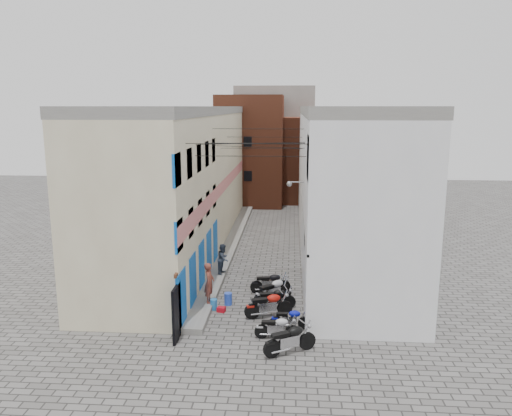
% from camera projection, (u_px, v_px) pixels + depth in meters
% --- Properties ---
extents(ground, '(90.00, 90.00, 0.00)m').
position_uv_depth(ground, '(242.00, 337.00, 19.83)').
color(ground, '#595653').
rests_on(ground, ground).
extents(plinth, '(0.90, 26.00, 0.25)m').
position_uv_depth(plinth, '(231.00, 244.00, 32.66)').
color(plinth, slate).
rests_on(plinth, ground).
extents(building_left, '(5.10, 27.00, 9.00)m').
position_uv_depth(building_left, '(185.00, 178.00, 31.95)').
color(building_left, '#C7B896').
rests_on(building_left, ground).
extents(building_right, '(5.94, 26.00, 9.00)m').
position_uv_depth(building_right, '(342.00, 179.00, 31.28)').
color(building_right, silver).
rests_on(building_right, ground).
extents(building_far_brick_left, '(6.00, 6.00, 10.00)m').
position_uv_depth(building_far_brick_left, '(251.00, 150.00, 46.34)').
color(building_far_brick_left, brown).
rests_on(building_far_brick_left, ground).
extents(building_far_brick_right, '(5.00, 6.00, 8.00)m').
position_uv_depth(building_far_brick_right, '(304.00, 159.00, 48.14)').
color(building_far_brick_right, brown).
rests_on(building_far_brick_right, ground).
extents(building_far_concrete, '(8.00, 5.00, 11.00)m').
position_uv_depth(building_far_concrete, '(275.00, 141.00, 51.96)').
color(building_far_concrete, slate).
rests_on(building_far_concrete, ground).
extents(far_shopfront, '(2.00, 0.30, 2.40)m').
position_uv_depth(far_shopfront, '(271.00, 196.00, 44.22)').
color(far_shopfront, black).
rests_on(far_shopfront, ground).
extents(overhead_wires, '(5.80, 13.02, 1.32)m').
position_uv_depth(overhead_wires, '(256.00, 143.00, 25.88)').
color(overhead_wires, black).
rests_on(overhead_wires, ground).
extents(motorcycle_a, '(2.22, 1.64, 1.25)m').
position_uv_depth(motorcycle_a, '(290.00, 338.00, 18.37)').
color(motorcycle_a, black).
rests_on(motorcycle_a, ground).
extents(motorcycle_b, '(1.78, 0.61, 1.03)m').
position_uv_depth(motorcycle_b, '(277.00, 326.00, 19.60)').
color(motorcycle_b, '#B2B2B7').
rests_on(motorcycle_b, ground).
extents(motorcycle_c, '(1.69, 0.58, 0.97)m').
position_uv_depth(motorcycle_c, '(290.00, 318.00, 20.45)').
color(motorcycle_c, '#0B13AD').
rests_on(motorcycle_c, ground).
extents(motorcycle_d, '(2.25, 1.34, 1.24)m').
position_uv_depth(motorcycle_d, '(269.00, 304.00, 21.57)').
color(motorcycle_d, '#AC140C').
rests_on(motorcycle_d, ground).
extents(motorcycle_e, '(2.04, 1.08, 1.13)m').
position_uv_depth(motorcycle_e, '(275.00, 297.00, 22.41)').
color(motorcycle_e, black).
rests_on(motorcycle_e, ground).
extents(motorcycle_f, '(2.09, 1.93, 1.25)m').
position_uv_depth(motorcycle_f, '(274.00, 289.00, 23.24)').
color(motorcycle_f, silver).
rests_on(motorcycle_f, ground).
extents(motorcycle_g, '(2.05, 0.89, 1.15)m').
position_uv_depth(motorcycle_g, '(270.00, 282.00, 24.40)').
color(motorcycle_g, black).
rests_on(motorcycle_g, ground).
extents(person_a, '(0.47, 0.69, 1.85)m').
position_uv_depth(person_a, '(209.00, 283.00, 22.54)').
color(person_a, brown).
rests_on(person_a, plinth).
extents(person_b, '(0.78, 0.90, 1.61)m').
position_uv_depth(person_b, '(223.00, 259.00, 26.48)').
color(person_b, '#2F3847').
rests_on(person_b, plinth).
extents(water_jug_near, '(0.36, 0.36, 0.49)m').
position_uv_depth(water_jug_near, '(214.00, 304.00, 22.45)').
color(water_jug_near, '#2980CF').
rests_on(water_jug_near, ground).
extents(water_jug_far, '(0.43, 0.43, 0.56)m').
position_uv_depth(water_jug_far, '(228.00, 299.00, 23.00)').
color(water_jug_far, blue).
rests_on(water_jug_far, ground).
extents(red_crate, '(0.40, 0.33, 0.22)m').
position_uv_depth(red_crate, '(221.00, 309.00, 22.22)').
color(red_crate, red).
rests_on(red_crate, ground).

